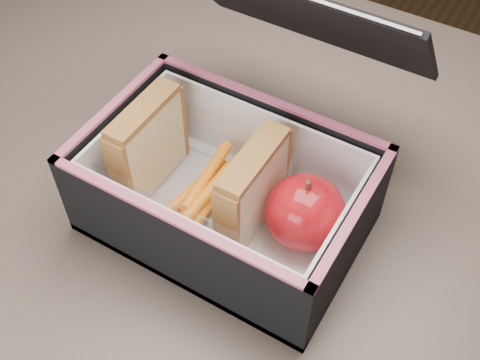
# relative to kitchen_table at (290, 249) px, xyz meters

# --- Properties ---
(kitchen_table) EXTENTS (1.20, 0.80, 0.75)m
(kitchen_table) POSITION_rel_kitchen_table_xyz_m (0.00, 0.00, 0.00)
(kitchen_table) COLOR brown
(kitchen_table) RESTS_ON ground
(lunch_bag) EXTENTS (0.27, 0.30, 0.23)m
(lunch_bag) POSITION_rel_kitchen_table_xyz_m (-0.05, -0.05, 0.15)
(lunch_bag) COLOR black
(lunch_bag) RESTS_ON kitchen_table
(plastic_tub) EXTENTS (0.17, 0.12, 0.07)m
(plastic_tub) POSITION_rel_kitchen_table_xyz_m (-0.08, -0.06, 0.14)
(plastic_tub) COLOR white
(plastic_tub) RESTS_ON lunch_bag
(sandwich_left) EXTENTS (0.03, 0.09, 0.10)m
(sandwich_left) POSITION_rel_kitchen_table_xyz_m (-0.15, -0.06, 0.16)
(sandwich_left) COLOR tan
(sandwich_left) RESTS_ON plastic_tub
(sandwich_right) EXTENTS (0.03, 0.09, 0.11)m
(sandwich_right) POSITION_rel_kitchen_table_xyz_m (-0.02, -0.06, 0.16)
(sandwich_right) COLOR tan
(sandwich_right) RESTS_ON plastic_tub
(carrot_sticks) EXTENTS (0.06, 0.17, 0.03)m
(carrot_sticks) POSITION_rel_kitchen_table_xyz_m (-0.08, -0.07, 0.12)
(carrot_sticks) COLOR orange
(carrot_sticks) RESTS_ON plastic_tub
(paper_napkin) EXTENTS (0.08, 0.09, 0.01)m
(paper_napkin) POSITION_rel_kitchen_table_xyz_m (0.03, -0.05, 0.11)
(paper_napkin) COLOR white
(paper_napkin) RESTS_ON lunch_bag
(red_apple) EXTENTS (0.10, 0.10, 0.08)m
(red_apple) POSITION_rel_kitchen_table_xyz_m (0.03, -0.05, 0.15)
(red_apple) COLOR maroon
(red_apple) RESTS_ON paper_napkin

